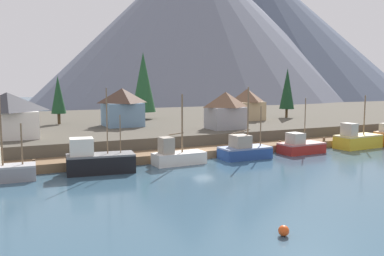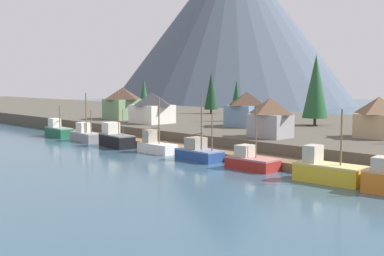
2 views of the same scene
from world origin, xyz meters
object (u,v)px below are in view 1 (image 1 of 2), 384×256
Objects in this scene: fishing_boat_blue at (244,150)px; channel_buoy at (284,231)px; house_tan at (247,104)px; fishing_boat_yellow at (357,140)px; house_white at (8,115)px; conifer_near_left at (58,95)px; fishing_boat_white at (177,156)px; conifer_mid_left at (287,89)px; fishing_boat_black at (97,160)px; fishing_boat_red at (300,146)px; conifer_back_left at (143,82)px; house_blue at (122,107)px; house_grey at (226,110)px.

fishing_boat_blue is 12.95× the size of channel_buoy.
house_tan is 8.34× the size of channel_buoy.
fishing_boat_yellow is 1.04× the size of house_white.
fishing_boat_white is at bearing -71.91° from conifer_near_left.
conifer_mid_left reaches higher than fishing_boat_white.
fishing_boat_yellow is at bearing 7.54° from fishing_boat_black.
fishing_boat_black reaches higher than fishing_boat_blue.
conifer_back_left reaches higher than fishing_boat_red.
conifer_back_left is at bearing 10.46° from conifer_near_left.
house_blue is at bearing -124.56° from conifer_back_left.
conifer_back_left reaches higher than house_tan.
conifer_near_left is at bearing 123.09° from fishing_boat_blue.
conifer_back_left is at bearing 160.37° from conifer_mid_left.
conifer_near_left reaches higher than channel_buoy.
conifer_near_left is at bearing 60.99° from house_white.
conifer_mid_left is at bearing 28.95° from house_grey.
conifer_mid_left is (15.30, 22.38, 7.28)m from fishing_boat_red.
fishing_boat_blue is at bearing -137.49° from conifer_mid_left.
fishing_boat_white is 1.46× the size of house_grey.
house_grey is at bearing -74.21° from conifer_back_left.
fishing_boat_white is at bearing -140.33° from house_grey.
fishing_boat_blue reaches higher than house_blue.
fishing_boat_red is at bearing -70.28° from conifer_back_left.
fishing_boat_yellow is at bearing 36.45° from channel_buoy.
fishing_boat_red is 31.59m from channel_buoy.
fishing_boat_white is at bearing -137.95° from house_tan.
house_grey is at bearing -38.68° from house_blue.
conifer_near_left is at bearing 97.19° from fishing_boat_black.
fishing_boat_black is at bearing -146.64° from house_tan.
house_tan is at bearing 59.51° from channel_buoy.
fishing_boat_white is (9.49, 0.50, -0.35)m from fishing_boat_black.
fishing_boat_black is at bearing -112.75° from house_blue.
fishing_boat_yellow is 0.95× the size of conifer_near_left.
house_blue reaches higher than fishing_boat_yellow.
house_tan reaches higher than fishing_boat_yellow.
fishing_boat_black is at bearing -60.02° from house_white.
channel_buoy is (6.58, -23.25, -1.04)m from fishing_boat_black.
fishing_boat_white is 17.13m from house_grey.
conifer_back_left is (16.16, 2.98, 2.13)m from conifer_near_left.
conifer_back_left is (7.22, 10.49, 3.93)m from house_blue.
fishing_boat_white is at bearing -88.85° from house_blue.
fishing_boat_white is at bearing -146.65° from conifer_mid_left.
house_grey is 8.09× the size of channel_buoy.
conifer_back_left is at bearing 70.56° from fishing_boat_black.
house_white is at bearing -143.72° from conifer_back_left.
conifer_near_left is at bearing 171.31° from conifer_mid_left.
fishing_boat_blue is 9.04m from fishing_boat_red.
fishing_boat_black is at bearing -152.32° from conifer_mid_left.
fishing_boat_blue reaches higher than channel_buoy.
conifer_back_left is at bearing 76.22° from fishing_boat_white.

